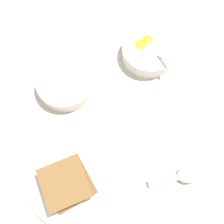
% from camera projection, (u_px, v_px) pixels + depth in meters
% --- Properties ---
extents(ground_plane, '(3.00, 3.00, 0.00)m').
position_uv_depth(ground_plane, '(80.00, 144.00, 0.66)').
color(ground_plane, beige).
extents(egg_bowl, '(0.15, 0.15, 0.07)m').
position_uv_depth(egg_bowl, '(148.00, 51.00, 0.73)').
color(egg_bowl, white).
rests_on(egg_bowl, ground_plane).
extents(toast_plate, '(0.19, 0.19, 0.01)m').
position_uv_depth(toast_plate, '(69.00, 184.00, 0.62)').
color(toast_plate, white).
rests_on(toast_plate, ground_plane).
extents(toast_sandwich, '(0.13, 0.13, 0.04)m').
position_uv_depth(toast_sandwich, '(66.00, 183.00, 0.60)').
color(toast_sandwich, brown).
rests_on(toast_sandwich, toast_plate).
extents(soup_spoon, '(0.13, 0.04, 0.03)m').
position_uv_depth(soup_spoon, '(185.00, 175.00, 0.62)').
color(soup_spoon, white).
rests_on(soup_spoon, ground_plane).
extents(congee_bowl, '(0.15, 0.15, 0.04)m').
position_uv_depth(congee_bowl, '(65.00, 83.00, 0.70)').
color(congee_bowl, white).
rests_on(congee_bowl, ground_plane).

